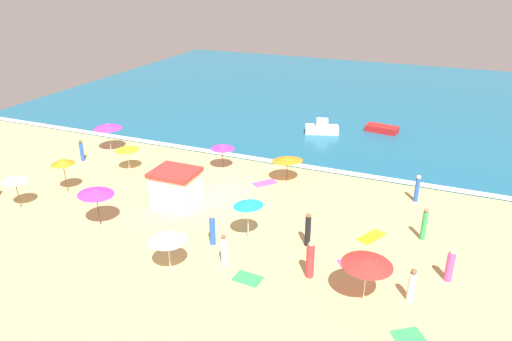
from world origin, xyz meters
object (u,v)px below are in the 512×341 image
(beach_umbrella_6, at_px, (63,161))
(small_boat_0, at_px, (322,128))
(beachgoer_7, at_px, (308,230))
(beach_umbrella_0, at_px, (108,126))
(beach_umbrella_2, at_px, (96,192))
(beachgoer_5, at_px, (310,260))
(small_boat_1, at_px, (382,129))
(beach_umbrella_5, at_px, (127,148))
(beachgoer_0, at_px, (417,188))
(beach_umbrella_9, at_px, (367,262))
(beachgoer_1, at_px, (224,251))
(beach_umbrella_3, at_px, (287,158))
(beachgoer_4, at_px, (450,266))
(lifeguard_cabana, at_px, (176,188))
(beach_umbrella_7, at_px, (14,178))
(beachgoer_10, at_px, (212,230))
(beach_umbrella_8, at_px, (168,237))
(beach_umbrella_1, at_px, (223,146))
(beachgoer_9, at_px, (82,151))
(beachgoer_6, at_px, (412,285))
(beachgoer_8, at_px, (424,224))
(beach_umbrella_4, at_px, (248,203))

(beach_umbrella_6, xyz_separation_m, small_boat_0, (12.56, 17.81, -1.60))
(beach_umbrella_6, bearing_deg, beachgoer_7, -0.65)
(beach_umbrella_0, relative_size, small_boat_0, 0.96)
(beach_umbrella_2, height_order, beachgoer_5, beach_umbrella_2)
(beach_umbrella_2, relative_size, small_boat_1, 0.89)
(beach_umbrella_5, distance_m, beachgoer_0, 20.21)
(beach_umbrella_9, xyz_separation_m, beachgoer_1, (-6.98, 0.03, -1.20))
(beach_umbrella_3, xyz_separation_m, beachgoer_4, (10.88, -7.80, -0.90))
(beachgoer_5, bearing_deg, beach_umbrella_2, 179.54)
(lifeguard_cabana, xyz_separation_m, beach_umbrella_6, (-7.81, -1.09, 0.94))
(beach_umbrella_2, distance_m, beach_umbrella_6, 5.68)
(beach_umbrella_7, relative_size, beachgoer_10, 1.26)
(beach_umbrella_5, bearing_deg, beach_umbrella_0, 144.50)
(beach_umbrella_8, xyz_separation_m, beachgoer_0, (10.50, 12.40, -0.97))
(beach_umbrella_1, xyz_separation_m, beachgoer_9, (-10.68, -2.78, -0.93))
(beach_umbrella_1, distance_m, beachgoer_7, 11.70)
(beach_umbrella_3, bearing_deg, beach_umbrella_5, -166.90)
(small_boat_1, bearing_deg, beachgoer_6, -78.06)
(beachgoer_6, height_order, beachgoer_7, beachgoer_7)
(beach_umbrella_1, bearing_deg, lifeguard_cabana, -90.74)
(beachgoer_5, xyz_separation_m, beachgoer_7, (-0.92, 2.65, 0.03))
(beach_umbrella_2, relative_size, beach_umbrella_6, 1.12)
(lifeguard_cabana, bearing_deg, beachgoer_10, -37.10)
(beachgoer_1, relative_size, small_boat_1, 0.60)
(beach_umbrella_5, relative_size, beachgoer_5, 1.16)
(beachgoer_1, height_order, beachgoer_8, beachgoer_8)
(beach_umbrella_3, distance_m, beachgoer_10, 9.37)
(beachgoer_0, xyz_separation_m, beachgoer_8, (0.80, -4.63, 0.03))
(beach_umbrella_1, relative_size, small_boat_1, 0.71)
(beach_umbrella_5, bearing_deg, beachgoer_10, -32.62)
(beach_umbrella_3, xyz_separation_m, beach_umbrella_7, (-14.04, -10.12, 0.29))
(beach_umbrella_3, distance_m, beachgoer_5, 11.11)
(beach_umbrella_4, relative_size, beach_umbrella_6, 1.03)
(beachgoer_4, relative_size, beachgoer_7, 0.88)
(beachgoer_4, relative_size, beachgoer_10, 0.96)
(beach_umbrella_0, relative_size, beachgoer_6, 1.80)
(beachgoer_8, bearing_deg, beach_umbrella_9, -107.17)
(beach_umbrella_9, height_order, beachgoer_10, beach_umbrella_9)
(beach_umbrella_7, height_order, beachgoer_4, beach_umbrella_7)
(beach_umbrella_6, relative_size, small_boat_0, 0.75)
(beach_umbrella_0, bearing_deg, beachgoer_1, -34.89)
(beachgoer_10, bearing_deg, beach_umbrella_9, -10.53)
(beach_umbrella_2, bearing_deg, beachgoer_6, -0.30)
(beach_umbrella_6, xyz_separation_m, beachgoer_9, (-2.79, 4.67, -1.33))
(beachgoer_10, bearing_deg, beach_umbrella_8, -106.94)
(beach_umbrella_6, relative_size, beachgoer_10, 1.31)
(beachgoer_9, bearing_deg, beach_umbrella_3, 9.17)
(beachgoer_0, height_order, small_boat_1, beachgoer_0)
(beach_umbrella_8, xyz_separation_m, beachgoer_4, (12.75, 4.37, -1.09))
(beach_umbrella_6, relative_size, beach_umbrella_7, 1.04)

